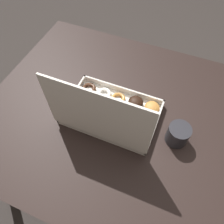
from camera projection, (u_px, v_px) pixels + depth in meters
ground_plane at (117, 168)px, 1.59m from camera, size 8.00×8.00×0.00m
dining_table at (120, 123)px, 1.06m from camera, size 1.24×1.02×0.72m
donut_box at (110, 114)px, 0.93m from camera, size 0.41×0.28×0.32m
coffee_mug at (178, 134)px, 0.88m from camera, size 0.09×0.09×0.09m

